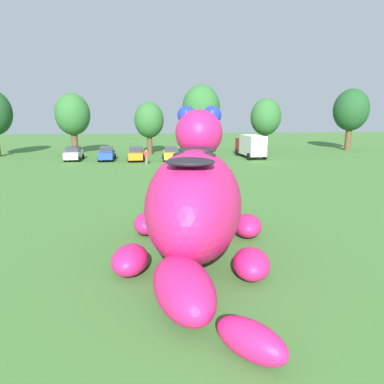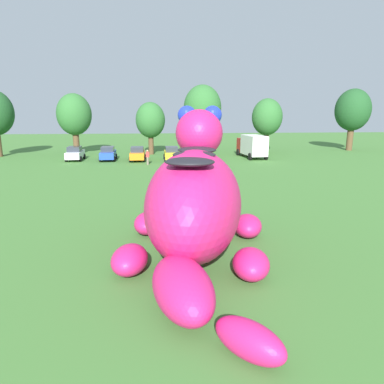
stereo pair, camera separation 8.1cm
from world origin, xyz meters
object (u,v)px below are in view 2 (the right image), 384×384
at_px(car_red, 201,153).
at_px(box_truck, 252,145).
at_px(car_blue, 108,153).
at_px(spectator_mid_field, 211,171).
at_px(car_white, 75,153).
at_px(spectator_by_cars, 148,157).
at_px(car_orange, 137,154).
at_px(car_yellow, 172,154).
at_px(giant_inflatable_creature, 194,202).
at_px(spectator_near_inflatable, 155,207).

distance_m(car_red, box_truck, 6.96).
bearing_deg(car_blue, spectator_mid_field, -50.85).
height_order(car_white, spectator_by_cars, car_white).
xyz_separation_m(car_blue, spectator_by_cars, (5.05, -4.00, -0.01)).
relative_size(car_blue, spectator_by_cars, 2.44).
distance_m(car_orange, spectator_mid_field, 14.91).
bearing_deg(spectator_mid_field, car_yellow, 103.97).
relative_size(spectator_mid_field, spectator_by_cars, 1.00).
bearing_deg(giant_inflatable_creature, car_white, 112.24).
bearing_deg(spectator_by_cars, box_truck, 20.60).
bearing_deg(car_red, giant_inflatable_creature, -96.82).
relative_size(giant_inflatable_creature, spectator_mid_field, 7.42).
distance_m(car_blue, box_truck, 18.50).
bearing_deg(car_white, car_red, -1.93).
bearing_deg(spectator_near_inflatable, car_white, 112.34).
bearing_deg(giant_inflatable_creature, spectator_by_cars, 96.87).
bearing_deg(spectator_mid_field, car_red, 87.62).
height_order(car_white, spectator_mid_field, car_white).
height_order(giant_inflatable_creature, spectator_near_inflatable, giant_inflatable_creature).
bearing_deg(car_red, spectator_by_cars, -149.68).
height_order(car_white, car_orange, same).
height_order(giant_inflatable_creature, car_white, giant_inflatable_creature).
relative_size(car_red, spectator_by_cars, 2.41).
bearing_deg(car_blue, giant_inflatable_creature, -74.60).
height_order(car_red, spectator_by_cars, car_red).
relative_size(car_blue, car_orange, 1.01).
height_order(car_blue, spectator_mid_field, car_blue).
distance_m(car_orange, car_yellow, 4.21).
height_order(car_blue, car_red, same).
xyz_separation_m(car_blue, spectator_near_inflatable, (6.30, -24.92, -0.01)).
height_order(car_red, spectator_mid_field, car_red).
bearing_deg(spectator_near_inflatable, car_red, 77.85).
xyz_separation_m(car_white, spectator_mid_field, (15.18, -13.99, -0.01)).
bearing_deg(giant_inflatable_creature, car_orange, 98.78).
height_order(car_yellow, spectator_by_cars, car_yellow).
xyz_separation_m(car_red, spectator_mid_field, (-0.56, -13.46, -0.01)).
distance_m(car_yellow, box_truck, 10.76).
bearing_deg(spectator_near_inflatable, car_blue, 104.19).
relative_size(car_blue, car_yellow, 1.00).
bearing_deg(car_red, box_truck, 9.88).
bearing_deg(box_truck, car_yellow, -170.45).
distance_m(car_yellow, spectator_near_inflatable, 24.24).
bearing_deg(box_truck, car_orange, -173.43).
height_order(car_yellow, spectator_near_inflatable, car_yellow).
bearing_deg(spectator_by_cars, car_blue, 141.66).
bearing_deg(car_yellow, car_blue, 174.65).
height_order(car_red, box_truck, box_truck).
bearing_deg(spectator_mid_field, giant_inflatable_creature, -100.50).
bearing_deg(spectator_near_inflatable, giant_inflatable_creature, -68.33).
xyz_separation_m(car_blue, car_yellow, (7.88, -0.74, 0.00)).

